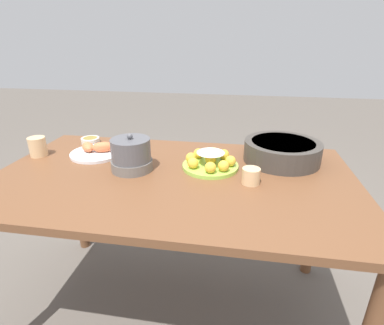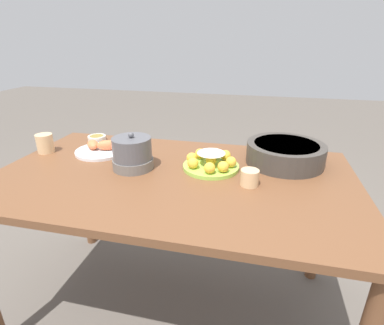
{
  "view_description": "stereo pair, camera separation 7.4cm",
  "coord_description": "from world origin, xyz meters",
  "px_view_note": "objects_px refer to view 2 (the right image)",
  "views": [
    {
      "loc": [
        0.26,
        -1.08,
        1.26
      ],
      "look_at": [
        0.07,
        0.05,
        0.78
      ],
      "focal_mm": 28.0,
      "sensor_mm": 36.0,
      "label": 1
    },
    {
      "loc": [
        0.33,
        -1.06,
        1.26
      ],
      "look_at": [
        0.07,
        0.05,
        0.78
      ],
      "focal_mm": 28.0,
      "sensor_mm": 36.0,
      "label": 2
    }
  ],
  "objects_px": {
    "cup_far": "(45,143)",
    "warming_pot": "(132,153)",
    "serving_bowl": "(285,153)",
    "seafood_platter": "(101,149)",
    "cake_plate": "(211,162)",
    "cup_near": "(250,178)",
    "sauce_bowl": "(97,138)",
    "dining_table": "(173,194)"
  },
  "relations": [
    {
      "from": "seafood_platter",
      "to": "cup_near",
      "type": "relative_size",
      "value": 3.53
    },
    {
      "from": "serving_bowl",
      "to": "warming_pot",
      "type": "relative_size",
      "value": 1.94
    },
    {
      "from": "sauce_bowl",
      "to": "warming_pot",
      "type": "distance_m",
      "value": 0.45
    },
    {
      "from": "sauce_bowl",
      "to": "cup_near",
      "type": "bearing_deg",
      "value": -22.29
    },
    {
      "from": "sauce_bowl",
      "to": "cup_far",
      "type": "height_order",
      "value": "cup_far"
    },
    {
      "from": "seafood_platter",
      "to": "cup_near",
      "type": "bearing_deg",
      "value": -14.71
    },
    {
      "from": "dining_table",
      "to": "cup_near",
      "type": "distance_m",
      "value": 0.34
    },
    {
      "from": "cake_plate",
      "to": "serving_bowl",
      "type": "relative_size",
      "value": 0.71
    },
    {
      "from": "cup_far",
      "to": "warming_pot",
      "type": "relative_size",
      "value": 0.52
    },
    {
      "from": "cake_plate",
      "to": "warming_pot",
      "type": "bearing_deg",
      "value": -167.37
    },
    {
      "from": "serving_bowl",
      "to": "cake_plate",
      "type": "bearing_deg",
      "value": -157.3
    },
    {
      "from": "cup_far",
      "to": "warming_pot",
      "type": "bearing_deg",
      "value": -9.44
    },
    {
      "from": "dining_table",
      "to": "cup_far",
      "type": "relative_size",
      "value": 16.28
    },
    {
      "from": "cup_far",
      "to": "sauce_bowl",
      "type": "bearing_deg",
      "value": 53.5
    },
    {
      "from": "cup_near",
      "to": "cup_far",
      "type": "bearing_deg",
      "value": 172.41
    },
    {
      "from": "cake_plate",
      "to": "seafood_platter",
      "type": "distance_m",
      "value": 0.56
    },
    {
      "from": "seafood_platter",
      "to": "cup_far",
      "type": "bearing_deg",
      "value": -167.44
    },
    {
      "from": "cake_plate",
      "to": "seafood_platter",
      "type": "xyz_separation_m",
      "value": [
        -0.55,
        0.07,
        -0.01
      ]
    },
    {
      "from": "cake_plate",
      "to": "sauce_bowl",
      "type": "bearing_deg",
      "value": 161.76
    },
    {
      "from": "cup_near",
      "to": "serving_bowl",
      "type": "bearing_deg",
      "value": 60.93
    },
    {
      "from": "seafood_platter",
      "to": "warming_pot",
      "type": "bearing_deg",
      "value": -31.44
    },
    {
      "from": "serving_bowl",
      "to": "seafood_platter",
      "type": "bearing_deg",
      "value": -175.92
    },
    {
      "from": "sauce_bowl",
      "to": "cup_near",
      "type": "relative_size",
      "value": 1.36
    },
    {
      "from": "cake_plate",
      "to": "cup_near",
      "type": "height_order",
      "value": "cake_plate"
    },
    {
      "from": "cup_far",
      "to": "cup_near",
      "type": "bearing_deg",
      "value": -7.59
    },
    {
      "from": "serving_bowl",
      "to": "cup_far",
      "type": "height_order",
      "value": "serving_bowl"
    },
    {
      "from": "serving_bowl",
      "to": "sauce_bowl",
      "type": "relative_size",
      "value": 3.57
    },
    {
      "from": "seafood_platter",
      "to": "warming_pot",
      "type": "relative_size",
      "value": 1.41
    },
    {
      "from": "cup_far",
      "to": "cake_plate",
      "type": "bearing_deg",
      "value": -0.63
    },
    {
      "from": "dining_table",
      "to": "serving_bowl",
      "type": "relative_size",
      "value": 4.37
    },
    {
      "from": "serving_bowl",
      "to": "sauce_bowl",
      "type": "bearing_deg",
      "value": 174.75
    },
    {
      "from": "cake_plate",
      "to": "serving_bowl",
      "type": "xyz_separation_m",
      "value": [
        0.31,
        0.13,
        0.02
      ]
    },
    {
      "from": "cake_plate",
      "to": "cup_near",
      "type": "distance_m",
      "value": 0.21
    },
    {
      "from": "serving_bowl",
      "to": "seafood_platter",
      "type": "xyz_separation_m",
      "value": [
        -0.86,
        -0.06,
        -0.03
      ]
    },
    {
      "from": "seafood_platter",
      "to": "warming_pot",
      "type": "distance_m",
      "value": 0.27
    },
    {
      "from": "cake_plate",
      "to": "cup_far",
      "type": "xyz_separation_m",
      "value": [
        -0.82,
        0.01,
        0.02
      ]
    },
    {
      "from": "serving_bowl",
      "to": "seafood_platter",
      "type": "relative_size",
      "value": 1.38
    },
    {
      "from": "cake_plate",
      "to": "seafood_platter",
      "type": "bearing_deg",
      "value": 173.06
    },
    {
      "from": "cup_near",
      "to": "cup_far",
      "type": "xyz_separation_m",
      "value": [
        -0.99,
        0.13,
        0.01
      ]
    },
    {
      "from": "cake_plate",
      "to": "warming_pot",
      "type": "distance_m",
      "value": 0.34
    },
    {
      "from": "cake_plate",
      "to": "serving_bowl",
      "type": "bearing_deg",
      "value": 22.7
    },
    {
      "from": "dining_table",
      "to": "cup_far",
      "type": "height_order",
      "value": "cup_far"
    }
  ]
}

